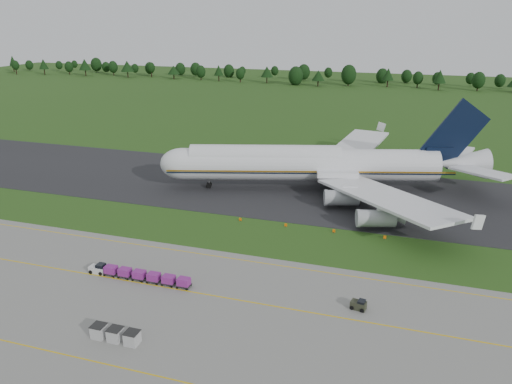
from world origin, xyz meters
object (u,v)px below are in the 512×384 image
(aircraft, at_px, (315,164))
(edge_markers, at_px, (310,228))
(baggage_train, at_px, (137,275))
(utility_cart, at_px, (358,305))
(uld_row, at_px, (115,334))

(aircraft, xyz_separation_m, edge_markers, (3.98, -23.97, -5.90))
(baggage_train, distance_m, utility_cart, 33.71)
(utility_cart, bearing_deg, uld_row, -149.67)
(aircraft, height_order, utility_cart, aircraft)
(uld_row, xyz_separation_m, edge_markers, (16.04, 41.79, -0.66))
(uld_row, distance_m, edge_markers, 44.76)
(utility_cart, bearing_deg, baggage_train, -176.59)
(aircraft, relative_size, baggage_train, 4.43)
(utility_cart, bearing_deg, edge_markers, 115.86)
(uld_row, bearing_deg, utility_cart, 30.33)
(utility_cart, relative_size, uld_row, 0.35)
(baggage_train, height_order, edge_markers, baggage_train)
(edge_markers, bearing_deg, uld_row, -110.99)
(aircraft, relative_size, edge_markers, 2.67)
(uld_row, height_order, edge_markers, uld_row)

